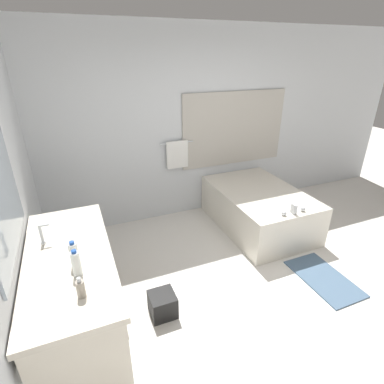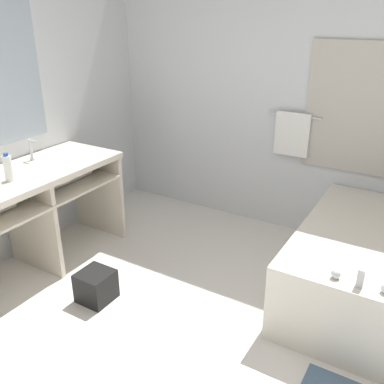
% 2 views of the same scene
% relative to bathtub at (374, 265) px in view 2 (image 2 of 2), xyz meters
% --- Properties ---
extents(wall_back_with_blinds, '(7.40, 0.13, 2.70)m').
position_rel_bathtub_xyz_m(wall_back_with_blinds, '(-0.62, 0.84, 1.04)').
color(wall_back_with_blinds, silver).
rests_on(wall_back_with_blinds, ground_plane).
extents(vanity_counter, '(0.66, 1.62, 0.86)m').
position_rel_bathtub_xyz_m(vanity_counter, '(-2.50, -0.95, 0.34)').
color(vanity_counter, beige).
rests_on(vanity_counter, ground_plane).
extents(sink_faucet, '(0.09, 0.04, 0.18)m').
position_rel_bathtub_xyz_m(sink_faucet, '(-2.68, -0.74, 0.64)').
color(sink_faucet, silver).
rests_on(sink_faucet, vanity_counter).
extents(bathtub, '(1.07, 1.61, 0.68)m').
position_rel_bathtub_xyz_m(bathtub, '(0.00, 0.00, 0.00)').
color(bathtub, silver).
rests_on(bathtub, ground_plane).
extents(water_bottle_1, '(0.06, 0.06, 0.21)m').
position_rel_bathtub_xyz_m(water_bottle_1, '(-2.45, -1.14, 0.66)').
color(water_bottle_1, silver).
rests_on(water_bottle_1, vanity_counter).
extents(waste_bin, '(0.24, 0.24, 0.24)m').
position_rel_bathtub_xyz_m(waste_bin, '(-1.77, -1.05, -0.19)').
color(waste_bin, black).
rests_on(waste_bin, ground_plane).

